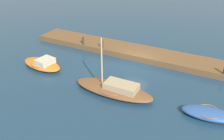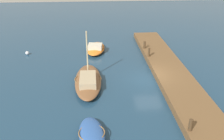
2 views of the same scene
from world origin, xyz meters
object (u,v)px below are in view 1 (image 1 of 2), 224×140
at_px(motorboat_orange, 42,64).
at_px(rowboat_blue, 208,113).
at_px(sailboat_brown, 114,89).
at_px(mooring_post_mid_east, 102,44).
at_px(mooring_post_east, 83,41).

bearing_deg(motorboat_orange, rowboat_blue, -174.15).
relative_size(sailboat_brown, mooring_post_mid_east, 7.20).
relative_size(motorboat_orange, mooring_post_mid_east, 5.03).
bearing_deg(mooring_post_mid_east, sailboat_brown, 126.62).
bearing_deg(mooring_post_east, sailboat_brown, 138.47).
height_order(motorboat_orange, sailboat_brown, sailboat_brown).
height_order(motorboat_orange, mooring_post_east, mooring_post_east).
bearing_deg(sailboat_brown, motorboat_orange, -5.72).
relative_size(rowboat_blue, mooring_post_east, 4.52).
xyz_separation_m(sailboat_brown, mooring_post_east, (7.26, -6.43, 0.60)).
relative_size(motorboat_orange, mooring_post_east, 5.65).
bearing_deg(motorboat_orange, sailboat_brown, -177.89).
relative_size(motorboat_orange, sailboat_brown, 0.70).
distance_m(motorboat_orange, sailboat_brown, 8.29).
relative_size(sailboat_brown, mooring_post_east, 8.09).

